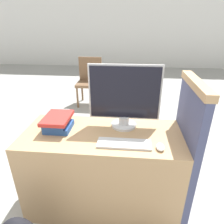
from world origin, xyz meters
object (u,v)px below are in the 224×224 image
object	(u,v)px
monitor	(125,97)
book_stack	(58,122)
mouse	(160,147)
keyboard	(124,144)
far_chair	(90,79)

from	to	relation	value
monitor	book_stack	size ratio (longest dim) A/B	2.05
monitor	book_stack	world-z (taller)	monitor
mouse	monitor	bearing A→B (deg)	130.59
keyboard	book_stack	distance (m)	0.56
mouse	book_stack	world-z (taller)	book_stack
keyboard	mouse	world-z (taller)	mouse
monitor	keyboard	bearing A→B (deg)	-87.15
keyboard	far_chair	world-z (taller)	far_chair
monitor	keyboard	size ratio (longest dim) A/B	1.48
keyboard	book_stack	size ratio (longest dim) A/B	1.39
mouse	far_chair	distance (m)	2.73
keyboard	book_stack	world-z (taller)	book_stack
book_stack	far_chair	xyz separation A→B (m)	(-0.22, 2.33, -0.29)
keyboard	monitor	bearing A→B (deg)	92.85
keyboard	far_chair	distance (m)	2.62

